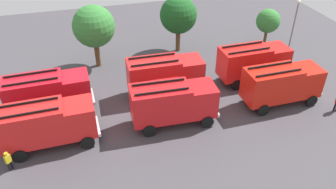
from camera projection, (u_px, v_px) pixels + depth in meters
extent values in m
plane|color=#423F44|center=(168.00, 107.00, 30.50)|extent=(56.50, 56.50, 0.00)
cube|color=red|center=(80.00, 118.00, 25.85)|extent=(2.28, 2.57, 2.60)
cube|color=#8C9EAD|center=(94.00, 112.00, 25.93)|extent=(0.15, 2.13, 1.46)
cube|color=red|center=(32.00, 125.00, 24.90)|extent=(4.88, 2.65, 2.90)
cube|color=black|center=(28.00, 103.00, 24.56)|extent=(4.32, 0.26, 0.12)
cube|color=black|center=(27.00, 113.00, 23.48)|extent=(4.32, 0.26, 0.12)
cube|color=silver|center=(98.00, 126.00, 26.79)|extent=(0.27, 2.38, 0.28)
cylinder|color=black|center=(84.00, 123.00, 27.72)|extent=(1.11, 0.38, 1.10)
cylinder|color=black|center=(87.00, 142.00, 25.83)|extent=(1.11, 0.38, 1.10)
cylinder|color=black|center=(22.00, 135.00, 26.52)|extent=(1.11, 0.38, 1.10)
cylinder|color=black|center=(20.00, 156.00, 24.62)|extent=(1.11, 0.38, 1.10)
cube|color=red|center=(201.00, 99.00, 27.95)|extent=(2.30, 2.58, 2.60)
cube|color=#8C9EAD|center=(214.00, 94.00, 27.97)|extent=(0.16, 2.13, 1.46)
cube|color=red|center=(160.00, 103.00, 27.20)|extent=(4.89, 2.68, 2.90)
cube|color=black|center=(158.00, 82.00, 26.86)|extent=(4.32, 0.29, 0.12)
cube|color=black|center=(162.00, 91.00, 25.76)|extent=(4.32, 0.29, 0.12)
cube|color=silver|center=(214.00, 108.00, 28.82)|extent=(0.29, 2.38, 0.28)
cylinder|color=black|center=(198.00, 105.00, 29.82)|extent=(1.11, 0.39, 1.10)
cylinder|color=black|center=(207.00, 122.00, 27.90)|extent=(1.11, 0.39, 1.10)
cylinder|color=black|center=(144.00, 113.00, 28.89)|extent=(1.11, 0.39, 1.10)
cylinder|color=black|center=(149.00, 131.00, 26.97)|extent=(1.11, 0.39, 1.10)
cube|color=red|center=(305.00, 80.00, 30.42)|extent=(2.24, 2.54, 2.60)
cube|color=#8C9EAD|center=(316.00, 75.00, 30.49)|extent=(0.12, 2.13, 1.46)
cube|color=red|center=(271.00, 84.00, 29.52)|extent=(4.84, 2.58, 2.90)
cube|color=black|center=(270.00, 65.00, 29.17)|extent=(4.32, 0.19, 0.12)
cube|color=black|center=(279.00, 73.00, 28.09)|extent=(4.32, 0.19, 0.12)
cube|color=silver|center=(313.00, 88.00, 31.36)|extent=(0.24, 2.38, 0.28)
cylinder|color=black|center=(296.00, 87.00, 32.30)|extent=(1.11, 0.37, 1.10)
cylinder|color=black|center=(311.00, 101.00, 30.40)|extent=(1.11, 0.37, 1.10)
cylinder|color=black|center=(250.00, 95.00, 31.14)|extent=(1.11, 0.37, 1.10)
cylinder|color=black|center=(263.00, 110.00, 29.25)|extent=(1.11, 0.37, 1.10)
cube|color=red|center=(77.00, 88.00, 29.31)|extent=(2.29, 2.58, 2.60)
cube|color=#8C9EAD|center=(89.00, 83.00, 29.39)|extent=(0.16, 2.13, 1.46)
cube|color=red|center=(35.00, 93.00, 28.35)|extent=(4.89, 2.67, 2.90)
cube|color=black|center=(31.00, 73.00, 28.00)|extent=(4.32, 0.28, 0.12)
cube|color=black|center=(30.00, 82.00, 26.92)|extent=(4.32, 0.28, 0.12)
cube|color=silver|center=(93.00, 96.00, 30.26)|extent=(0.29, 2.38, 0.28)
cylinder|color=black|center=(81.00, 95.00, 31.17)|extent=(1.11, 0.39, 1.10)
cylinder|color=black|center=(83.00, 110.00, 29.29)|extent=(1.11, 0.39, 1.10)
cylinder|color=black|center=(25.00, 104.00, 29.95)|extent=(1.11, 0.39, 1.10)
cylinder|color=black|center=(24.00, 120.00, 28.06)|extent=(1.11, 0.39, 1.10)
cube|color=red|center=(190.00, 71.00, 31.70)|extent=(2.24, 2.54, 2.60)
cube|color=#8C9EAD|center=(201.00, 67.00, 31.74)|extent=(0.12, 2.13, 1.46)
cube|color=red|center=(154.00, 75.00, 30.89)|extent=(4.84, 2.58, 2.90)
cube|color=black|center=(152.00, 56.00, 30.56)|extent=(4.32, 0.20, 0.12)
cube|color=black|center=(155.00, 63.00, 29.46)|extent=(4.32, 0.20, 0.12)
cube|color=silver|center=(201.00, 80.00, 32.60)|extent=(0.24, 2.38, 0.28)
cylinder|color=black|center=(188.00, 78.00, 33.58)|extent=(1.11, 0.37, 1.10)
cylinder|color=black|center=(195.00, 91.00, 31.66)|extent=(1.11, 0.37, 1.10)
cylinder|color=black|center=(140.00, 85.00, 32.56)|extent=(1.11, 0.37, 1.10)
cylinder|color=black|center=(144.00, 99.00, 30.65)|extent=(1.11, 0.37, 1.10)
cube|color=red|center=(275.00, 58.00, 33.80)|extent=(2.27, 2.56, 2.60)
cube|color=#8C9EAD|center=(285.00, 54.00, 33.88)|extent=(0.14, 2.13, 1.46)
cube|color=red|center=(244.00, 62.00, 32.87)|extent=(4.86, 2.63, 2.90)
cube|color=black|center=(243.00, 45.00, 32.53)|extent=(4.32, 0.23, 0.12)
cube|color=black|center=(249.00, 51.00, 31.44)|extent=(4.32, 0.23, 0.12)
cube|color=silver|center=(283.00, 67.00, 34.74)|extent=(0.26, 2.38, 0.28)
cylinder|color=black|center=(268.00, 66.00, 35.67)|extent=(1.11, 0.38, 1.10)
cylinder|color=black|center=(280.00, 77.00, 33.78)|extent=(1.11, 0.38, 1.10)
cylinder|color=black|center=(226.00, 73.00, 34.49)|extent=(1.11, 0.38, 1.10)
cylinder|color=black|center=(236.00, 85.00, 32.59)|extent=(1.11, 0.38, 1.10)
cylinder|color=black|center=(335.00, 107.00, 29.84)|extent=(0.16, 0.16, 0.82)
cylinder|color=black|center=(9.00, 167.00, 23.96)|extent=(0.16, 0.16, 0.75)
cylinder|color=black|center=(11.00, 165.00, 24.11)|extent=(0.16, 0.16, 0.75)
cube|color=gold|center=(8.00, 159.00, 23.63)|extent=(0.47, 0.47, 0.65)
sphere|color=beige|center=(6.00, 154.00, 23.39)|extent=(0.21, 0.21, 0.21)
cylinder|color=gold|center=(6.00, 153.00, 23.34)|extent=(0.27, 0.27, 0.06)
cylinder|color=black|center=(316.00, 86.00, 32.66)|extent=(0.16, 0.16, 0.79)
cylinder|color=black|center=(317.00, 85.00, 32.82)|extent=(0.16, 0.16, 0.79)
cube|color=gold|center=(318.00, 79.00, 32.32)|extent=(0.45, 0.48, 0.69)
sphere|color=beige|center=(320.00, 75.00, 32.06)|extent=(0.22, 0.22, 0.22)
cylinder|color=gold|center=(320.00, 74.00, 32.01)|extent=(0.28, 0.28, 0.07)
cylinder|color=brown|center=(97.00, 54.00, 36.13)|extent=(0.55, 0.55, 2.73)
sphere|color=#337A33|center=(94.00, 26.00, 34.31)|extent=(4.36, 4.36, 4.36)
cylinder|color=brown|center=(178.00, 40.00, 39.15)|extent=(0.52, 0.52, 2.61)
sphere|color=#19511E|center=(178.00, 15.00, 37.41)|extent=(4.18, 4.18, 4.18)
cylinder|color=brown|center=(265.00, 37.00, 40.88)|extent=(0.35, 0.35, 1.76)
sphere|color=#337A33|center=(268.00, 21.00, 39.71)|extent=(2.82, 2.82, 2.82)
cone|color=#F2600C|center=(275.00, 87.00, 32.75)|extent=(0.43, 0.43, 0.62)
cylinder|color=slate|center=(292.00, 32.00, 36.44)|extent=(0.16, 0.16, 6.39)
sphere|color=#F2EFCC|center=(299.00, 2.00, 34.53)|extent=(0.36, 0.36, 0.36)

